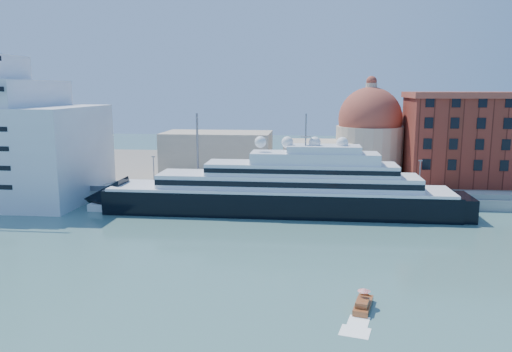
# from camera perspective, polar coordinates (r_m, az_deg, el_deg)

# --- Properties ---
(ground) EXTENTS (400.00, 400.00, 0.00)m
(ground) POSITION_cam_1_polar(r_m,az_deg,el_deg) (84.24, 1.90, -8.11)
(ground) COLOR #3B6665
(ground) RESTS_ON ground
(quay) EXTENTS (180.00, 10.00, 2.50)m
(quay) POSITION_cam_1_polar(r_m,az_deg,el_deg) (116.69, 3.15, -2.34)
(quay) COLOR gray
(quay) RESTS_ON ground
(land) EXTENTS (260.00, 72.00, 2.00)m
(land) POSITION_cam_1_polar(r_m,az_deg,el_deg) (156.98, 3.95, 0.77)
(land) COLOR slate
(land) RESTS_ON ground
(quay_fence) EXTENTS (180.00, 0.10, 1.20)m
(quay_fence) POSITION_cam_1_polar(r_m,az_deg,el_deg) (111.91, 3.04, -1.91)
(quay_fence) COLOR slate
(quay_fence) RESTS_ON quay
(superyacht) EXTENTS (82.31, 11.41, 24.60)m
(superyacht) POSITION_cam_1_polar(r_m,az_deg,el_deg) (105.51, 1.31, -1.99)
(superyacht) COLOR black
(superyacht) RESTS_ON ground
(service_barge) EXTENTS (13.14, 4.98, 2.91)m
(service_barge) POSITION_cam_1_polar(r_m,az_deg,el_deg) (112.17, -15.18, -3.40)
(service_barge) COLOR white
(service_barge) RESTS_ON ground
(water_taxi) EXTENTS (3.00, 5.62, 2.54)m
(water_taxi) POSITION_cam_1_polar(r_m,az_deg,el_deg) (63.15, 12.14, -14.14)
(water_taxi) COLOR maroon
(water_taxi) RESTS_ON ground
(warehouse) EXTENTS (43.00, 19.00, 23.25)m
(warehouse) POSITION_cam_1_polar(r_m,az_deg,el_deg) (140.23, 25.42, 3.98)
(warehouse) COLOR maroon
(warehouse) RESTS_ON land
(church) EXTENTS (66.00, 18.00, 25.50)m
(church) POSITION_cam_1_polar(r_m,az_deg,el_deg) (138.40, 6.36, 3.62)
(church) COLOR beige
(church) RESTS_ON land
(lamp_posts) EXTENTS (120.80, 2.40, 18.00)m
(lamp_posts) POSITION_cam_1_polar(r_m,az_deg,el_deg) (114.79, -3.18, 1.81)
(lamp_posts) COLOR slate
(lamp_posts) RESTS_ON quay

